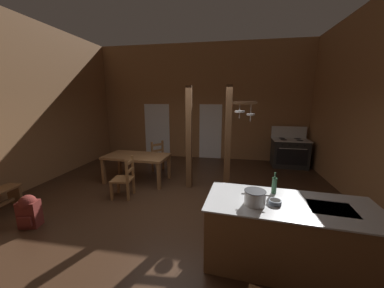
# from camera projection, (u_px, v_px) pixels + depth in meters

# --- Properties ---
(ground_plane) EXTENTS (8.47, 9.03, 0.10)m
(ground_plane) POSITION_uv_depth(u_px,v_px,m) (172.00, 212.00, 4.44)
(ground_plane) COLOR #382316
(wall_back) EXTENTS (8.47, 0.14, 4.21)m
(wall_back) POSITION_uv_depth(u_px,v_px,m) (201.00, 103.00, 8.03)
(wall_back) COLOR #93663F
(wall_back) RESTS_ON ground_plane
(glazed_door_back_left) EXTENTS (1.00, 0.01, 2.05)m
(glazed_door_back_left) POSITION_uv_depth(u_px,v_px,m) (157.00, 130.00, 8.48)
(glazed_door_back_left) COLOR white
(glazed_door_back_left) RESTS_ON ground_plane
(glazed_panel_back_right) EXTENTS (0.84, 0.01, 2.05)m
(glazed_panel_back_right) POSITION_uv_depth(u_px,v_px,m) (210.00, 132.00, 8.11)
(glazed_panel_back_right) COLOR white
(glazed_panel_back_right) RESTS_ON ground_plane
(kitchen_island) EXTENTS (2.23, 1.14, 0.91)m
(kitchen_island) POSITION_uv_depth(u_px,v_px,m) (287.00, 234.00, 2.88)
(kitchen_island) COLOR brown
(kitchen_island) RESTS_ON ground_plane
(stove_range) EXTENTS (1.16, 0.85, 1.32)m
(stove_range) POSITION_uv_depth(u_px,v_px,m) (289.00, 152.00, 7.20)
(stove_range) COLOR #242424
(stove_range) RESTS_ON ground_plane
(support_post_with_pot_rack) EXTENTS (0.69, 0.24, 2.56)m
(support_post_with_pot_rack) POSITION_uv_depth(u_px,v_px,m) (229.00, 137.00, 4.96)
(support_post_with_pot_rack) COLOR brown
(support_post_with_pot_rack) RESTS_ON ground_plane
(support_post_center) EXTENTS (0.14, 0.14, 2.56)m
(support_post_center) POSITION_uv_depth(u_px,v_px,m) (189.00, 138.00, 5.33)
(support_post_center) COLOR brown
(support_post_center) RESTS_ON ground_plane
(dining_table) EXTENTS (1.75, 0.99, 0.74)m
(dining_table) POSITION_uv_depth(u_px,v_px,m) (137.00, 158.00, 5.85)
(dining_table) COLOR brown
(dining_table) RESTS_ON ground_plane
(ladderback_chair_near_window) EXTENTS (0.62, 0.62, 0.95)m
(ladderback_chair_near_window) POSITION_uv_depth(u_px,v_px,m) (160.00, 158.00, 6.67)
(ladderback_chair_near_window) COLOR brown
(ladderback_chair_near_window) RESTS_ON ground_plane
(ladderback_chair_by_post) EXTENTS (0.49, 0.49, 0.95)m
(ladderback_chair_by_post) POSITION_uv_depth(u_px,v_px,m) (125.00, 178.00, 4.92)
(ladderback_chair_by_post) COLOR brown
(ladderback_chair_by_post) RESTS_ON ground_plane
(backpack) EXTENTS (0.36, 0.35, 0.60)m
(backpack) POSITION_uv_depth(u_px,v_px,m) (29.00, 210.00, 3.79)
(backpack) COLOR maroon
(backpack) RESTS_ON ground_plane
(stockpot_on_counter) EXTENTS (0.34, 0.27, 0.19)m
(stockpot_on_counter) POSITION_uv_depth(u_px,v_px,m) (255.00, 198.00, 2.73)
(stockpot_on_counter) COLOR silver
(stockpot_on_counter) RESTS_ON kitchen_island
(mixing_bowl_on_counter) EXTENTS (0.16, 0.16, 0.06)m
(mixing_bowl_on_counter) POSITION_uv_depth(u_px,v_px,m) (275.00, 202.00, 2.76)
(mixing_bowl_on_counter) COLOR slate
(mixing_bowl_on_counter) RESTS_ON kitchen_island
(bottle_tall_on_counter) EXTENTS (0.07, 0.07, 0.31)m
(bottle_tall_on_counter) POSITION_uv_depth(u_px,v_px,m) (274.00, 185.00, 3.07)
(bottle_tall_on_counter) COLOR #2D5638
(bottle_tall_on_counter) RESTS_ON kitchen_island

